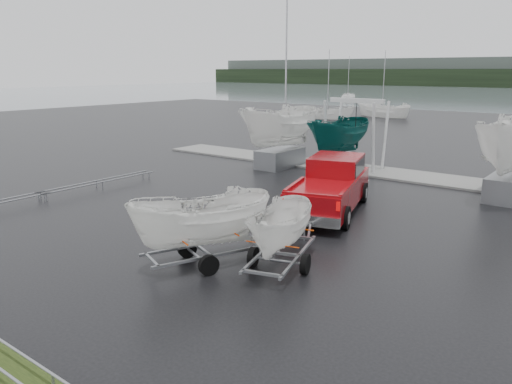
# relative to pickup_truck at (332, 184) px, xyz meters

# --- Properties ---
(ground_plane) EXTENTS (120.00, 120.00, 0.00)m
(ground_plane) POSITION_rel_pickup_truck_xyz_m (-2.00, -4.57, -1.12)
(ground_plane) COLOR black
(ground_plane) RESTS_ON ground
(dock) EXTENTS (30.00, 3.00, 0.12)m
(dock) POSITION_rel_pickup_truck_xyz_m (-2.00, 8.43, -1.07)
(dock) COLOR gray
(dock) RESTS_ON ground
(pickup_truck) EXTENTS (3.96, 6.83, 2.15)m
(pickup_truck) POSITION_rel_pickup_truck_xyz_m (0.00, 0.00, 0.00)
(pickup_truck) COLOR maroon
(pickup_truck) RESTS_ON ground
(trailer_hitched) EXTENTS (2.16, 3.79, 4.29)m
(trailer_hitched) POSITION_rel_pickup_truck_xyz_m (1.94, -6.48, 1.22)
(trailer_hitched) COLOR gray
(trailer_hitched) RESTS_ON ground
(trailer_parked) EXTENTS (2.47, 3.78, 5.04)m
(trailer_parked) POSITION_rel_pickup_truck_xyz_m (-0.03, -7.69, 1.61)
(trailer_parked) COLOR gray
(trailer_parked) RESTS_ON ground
(boat_hoist) EXTENTS (3.30, 2.18, 4.12)m
(boat_hoist) POSITION_rel_pickup_truck_xyz_m (-3.20, 8.43, 1.55)
(boat_hoist) COLOR silver
(boat_hoist) RESTS_ON ground
(keelboat_0) EXTENTS (2.59, 3.20, 10.77)m
(keelboat_0) POSITION_rel_pickup_truck_xyz_m (-7.08, 6.44, 3.01)
(keelboat_0) COLOR gray
(keelboat_0) RESTS_ON ground
(keelboat_1) EXTENTS (2.09, 3.20, 6.66)m
(keelboat_1) POSITION_rel_pickup_truck_xyz_m (-3.26, 6.63, 2.14)
(keelboat_1) COLOR gray
(keelboat_1) RESTS_ON ground
(mast_rack_0) EXTENTS (0.56, 6.50, 0.06)m
(mast_rack_0) POSITION_rel_pickup_truck_xyz_m (-11.00, -3.57, -0.77)
(mast_rack_0) COLOR gray
(mast_rack_0) RESTS_ON ground
(mast_rack_2) EXTENTS (7.00, 0.56, 0.06)m
(mast_rack_2) POSITION_rel_pickup_truck_xyz_m (2.00, -14.07, -0.77)
(mast_rack_2) COLOR gray
(mast_rack_2) RESTS_ON ground
(moored_boat_0) EXTENTS (2.88, 2.82, 11.41)m
(moored_boat_0) POSITION_rel_pickup_truck_xyz_m (-20.11, 35.04, -1.12)
(moored_boat_0) COLOR white
(moored_boat_0) RESTS_ON ground
(moored_boat_1) EXTENTS (3.62, 3.56, 11.93)m
(moored_boat_1) POSITION_rel_pickup_truck_xyz_m (-16.00, 41.48, -1.12)
(moored_boat_1) COLOR white
(moored_boat_1) RESTS_ON ground
(moored_boat_4) EXTENTS (3.29, 3.32, 11.28)m
(moored_boat_4) POSITION_rel_pickup_truck_xyz_m (-31.87, 62.89, -1.12)
(moored_boat_4) COLOR white
(moored_boat_4) RESTS_ON ground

